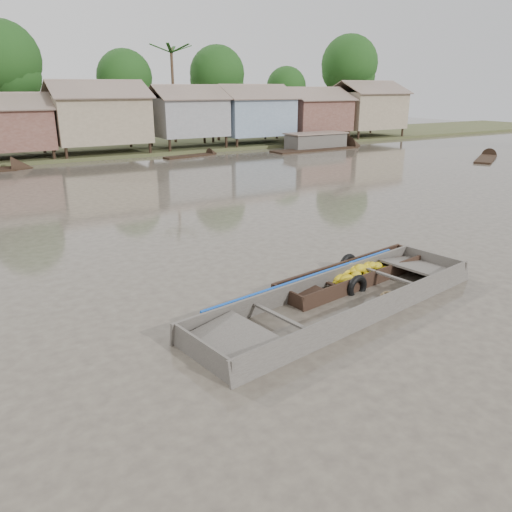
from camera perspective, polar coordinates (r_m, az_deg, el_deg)
ground at (r=12.18m, az=6.39°, el=-4.97°), size 120.00×120.00×0.00m
riverbank at (r=41.92m, az=-17.68°, el=15.45°), size 120.00×12.47×10.22m
banana_boat at (r=13.55m, az=11.26°, el=-2.15°), size 5.26×2.01×0.71m
viewer_boat at (r=11.84m, az=9.61°, el=-5.48°), size 8.19×3.35×0.64m
distant_boats at (r=38.59m, az=-0.67°, el=11.85°), size 47.75×15.76×1.38m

